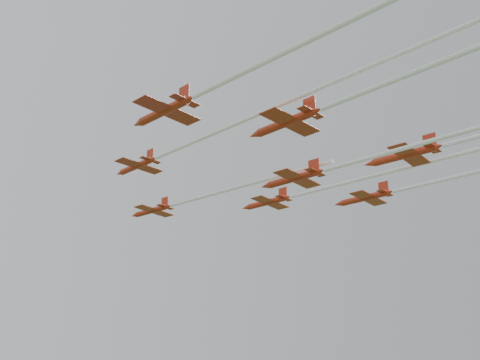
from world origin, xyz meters
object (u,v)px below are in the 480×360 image
jet_row2_left (218,131)px  jet_row2_right (326,188)px  jet_lead (189,200)px  jet_row4_left (369,90)px  jet_row3_mid (407,147)px  jet_row3_left (258,65)px  jet_row4_right (474,137)px  jet_row3_right (434,182)px

jet_row2_left → jet_row2_right: 29.06m
jet_lead → jet_row4_left: jet_lead is taller
jet_row2_right → jet_row3_mid: bearing=-121.9°
jet_row3_left → jet_row4_right: size_ratio=1.23×
jet_row3_right → jet_row2_left: bearing=159.2°
jet_lead → jet_row3_right: size_ratio=0.79×
jet_row3_right → jet_row4_left: size_ratio=1.05×
jet_row3_mid → jet_row2_left: bearing=129.0°
jet_row3_mid → jet_row2_right: bearing=58.3°
jet_row3_left → jet_row3_right: (47.33, 17.72, 1.72)m
jet_row4_right → jet_row3_left: bearing=163.3°
jet_lead → jet_row3_right: jet_row3_right is taller
jet_row3_left → jet_lead: bearing=56.6°
jet_lead → jet_row4_right: 49.00m
jet_row2_left → jet_row4_left: jet_row2_left is taller
jet_row2_left → jet_row3_left: size_ratio=1.08×
jet_row3_left → jet_row3_right: bearing=5.5°
jet_row3_mid → jet_row3_right: jet_row3_right is taller
jet_row2_right → jet_lead: bearing=120.0°
jet_lead → jet_row2_right: bearing=-60.8°
jet_row3_right → jet_row4_left: bearing=-167.3°
jet_row3_right → jet_lead: bearing=120.9°
jet_row3_right → jet_row4_right: size_ratio=1.13×
jet_row2_right → jet_row3_left: jet_row2_right is taller
jet_lead → jet_row2_right: (18.41, -16.06, 1.00)m
jet_row2_right → jet_row4_right: jet_row4_right is taller
jet_lead → jet_row4_right: size_ratio=0.89×
jet_row2_left → jet_row3_mid: 25.91m
jet_row3_mid → jet_row4_right: 10.90m
jet_lead → jet_row2_left: jet_row2_left is taller
jet_row2_left → jet_row3_left: jet_row2_left is taller
jet_lead → jet_row3_mid: (12.90, -39.83, -1.54)m
jet_row2_left → jet_row4_right: bearing=-42.9°
jet_row2_left → jet_row2_right: jet_row2_right is taller
jet_lead → jet_row2_left: (-8.89, -26.04, 1.00)m
jet_row3_right → jet_row4_right: bearing=-139.2°
jet_row2_right → jet_row3_right: bearing=-59.5°
jet_row2_right → jet_row3_mid: jet_row2_right is taller
jet_row2_left → jet_row4_right: size_ratio=1.33×
jet_row3_left → jet_row3_mid: size_ratio=0.89×
jet_lead → jet_row4_right: bearing=-81.8°
jet_row2_left → jet_row4_right: (31.79, -17.26, 0.01)m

